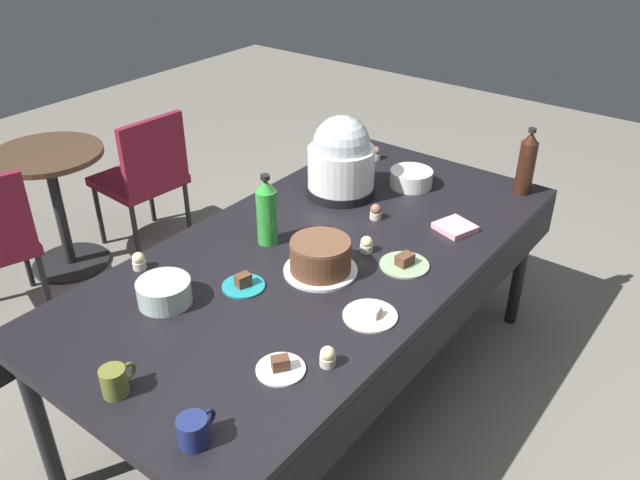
# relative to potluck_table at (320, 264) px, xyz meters

# --- Properties ---
(ground) EXTENTS (9.00, 9.00, 0.00)m
(ground) POSITION_rel_potluck_table_xyz_m (0.00, 0.00, -0.69)
(ground) COLOR slate
(potluck_table) EXTENTS (2.20, 1.10, 0.75)m
(potluck_table) POSITION_rel_potluck_table_xyz_m (0.00, 0.00, 0.00)
(potluck_table) COLOR black
(potluck_table) RESTS_ON ground
(frosted_layer_cake) EXTENTS (0.28, 0.28, 0.13)m
(frosted_layer_cake) POSITION_rel_potluck_table_xyz_m (-0.12, -0.09, 0.13)
(frosted_layer_cake) COLOR silver
(frosted_layer_cake) RESTS_ON potluck_table
(slow_cooker) EXTENTS (0.31, 0.31, 0.37)m
(slow_cooker) POSITION_rel_potluck_table_xyz_m (0.46, 0.23, 0.23)
(slow_cooker) COLOR black
(slow_cooker) RESTS_ON potluck_table
(glass_salad_bowl) EXTENTS (0.19, 0.19, 0.09)m
(glass_salad_bowl) POSITION_rel_potluck_table_xyz_m (-0.60, 0.22, 0.10)
(glass_salad_bowl) COLOR #B2C6BC
(glass_salad_bowl) RESTS_ON potluck_table
(ceramic_snack_bowl) EXTENTS (0.20, 0.20, 0.08)m
(ceramic_snack_bowl) POSITION_rel_potluck_table_xyz_m (0.72, 0.02, 0.10)
(ceramic_snack_bowl) COLOR silver
(ceramic_snack_bowl) RESTS_ON potluck_table
(dessert_plate_cream) EXTENTS (0.19, 0.19, 0.04)m
(dessert_plate_cream) POSITION_rel_potluck_table_xyz_m (-0.23, -0.39, 0.07)
(dessert_plate_cream) COLOR beige
(dessert_plate_cream) RESTS_ON potluck_table
(dessert_plate_white) EXTENTS (0.15, 0.15, 0.05)m
(dessert_plate_white) POSITION_rel_potluck_table_xyz_m (-0.62, -0.32, 0.07)
(dessert_plate_white) COLOR white
(dessert_plate_white) RESTS_ON potluck_table
(dessert_plate_sage) EXTENTS (0.19, 0.19, 0.05)m
(dessert_plate_sage) POSITION_rel_potluck_table_xyz_m (0.11, -0.32, 0.07)
(dessert_plate_sage) COLOR #8CA87F
(dessert_plate_sage) RESTS_ON potluck_table
(dessert_plate_teal) EXTENTS (0.16, 0.16, 0.05)m
(dessert_plate_teal) POSITION_rel_potluck_table_xyz_m (-0.36, 0.07, 0.07)
(dessert_plate_teal) COLOR teal
(dessert_plate_teal) RESTS_ON potluck_table
(cupcake_mint) EXTENTS (0.05, 0.05, 0.07)m
(cupcake_mint) POSITION_rel_potluck_table_xyz_m (-0.51, 0.46, 0.09)
(cupcake_mint) COLOR beige
(cupcake_mint) RESTS_ON potluck_table
(cupcake_cocoa) EXTENTS (0.05, 0.05, 0.07)m
(cupcake_cocoa) POSITION_rel_potluck_table_xyz_m (0.11, -0.15, 0.09)
(cupcake_cocoa) COLOR beige
(cupcake_cocoa) RESTS_ON potluck_table
(cupcake_rose) EXTENTS (0.05, 0.05, 0.07)m
(cupcake_rose) POSITION_rel_potluck_table_xyz_m (0.89, 0.32, 0.09)
(cupcake_rose) COLOR beige
(cupcake_rose) RESTS_ON potluck_table
(cupcake_berry) EXTENTS (0.05, 0.05, 0.07)m
(cupcake_berry) POSITION_rel_potluck_table_xyz_m (-0.51, -0.42, 0.09)
(cupcake_berry) COLOR beige
(cupcake_berry) RESTS_ON potluck_table
(cupcake_lemon) EXTENTS (0.05, 0.05, 0.07)m
(cupcake_lemon) POSITION_rel_potluck_table_xyz_m (0.36, -0.03, 0.09)
(cupcake_lemon) COLOR beige
(cupcake_lemon) RESTS_ON potluck_table
(soda_bottle_cola) EXTENTS (0.08, 0.08, 0.31)m
(soda_bottle_cola) POSITION_rel_potluck_table_xyz_m (0.98, -0.43, 0.21)
(soda_bottle_cola) COLOR #33190F
(soda_bottle_cola) RESTS_ON potluck_table
(soda_bottle_lime_soda) EXTENTS (0.08, 0.08, 0.30)m
(soda_bottle_lime_soda) POSITION_rel_potluck_table_xyz_m (-0.07, 0.21, 0.20)
(soda_bottle_lime_soda) COLOR green
(soda_bottle_lime_soda) RESTS_ON potluck_table
(coffee_mug_navy) EXTENTS (0.12, 0.08, 0.08)m
(coffee_mug_navy) POSITION_rel_potluck_table_xyz_m (-0.97, -0.32, 0.10)
(coffee_mug_navy) COLOR navy
(coffee_mug_navy) RESTS_ON potluck_table
(coffee_mug_olive) EXTENTS (0.12, 0.08, 0.09)m
(coffee_mug_olive) POSITION_rel_potluck_table_xyz_m (-0.98, -0.01, 0.11)
(coffee_mug_olive) COLOR olive
(coffee_mug_olive) RESTS_ON potluck_table
(paper_napkin_stack) EXTENTS (0.18, 0.18, 0.02)m
(paper_napkin_stack) POSITION_rel_potluck_table_xyz_m (0.47, -0.34, 0.07)
(paper_napkin_stack) COLOR pink
(paper_napkin_stack) RESTS_ON potluck_table
(maroon_chair_right) EXTENTS (0.47, 0.47, 0.85)m
(maroon_chair_right) POSITION_rel_potluck_table_xyz_m (0.40, 1.60, -0.20)
(maroon_chair_right) COLOR maroon
(maroon_chair_right) RESTS_ON ground
(round_cafe_table) EXTENTS (0.60, 0.60, 0.72)m
(round_cafe_table) POSITION_rel_potluck_table_xyz_m (-0.05, 1.82, -0.19)
(round_cafe_table) COLOR #473323
(round_cafe_table) RESTS_ON ground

